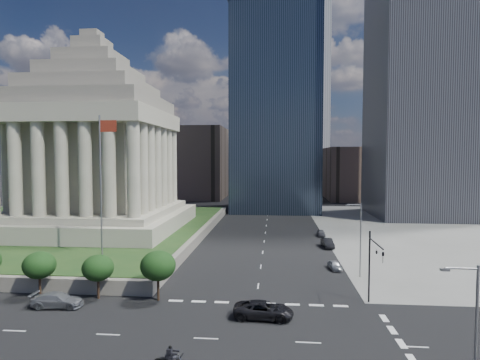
# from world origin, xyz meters

# --- Properties ---
(ground) EXTENTS (500.00, 500.00, 0.00)m
(ground) POSITION_xyz_m (0.00, 100.00, 0.00)
(ground) COLOR black
(ground) RESTS_ON ground
(sidewalk_ne) EXTENTS (68.00, 90.00, 0.03)m
(sidewalk_ne) POSITION_xyz_m (46.00, 60.00, 0.01)
(sidewalk_ne) COLOR slate
(sidewalk_ne) RESTS_ON ground
(plaza_terrace) EXTENTS (66.00, 70.00, 1.80)m
(plaza_terrace) POSITION_xyz_m (-45.00, 50.00, 0.90)
(plaza_terrace) COLOR #686559
(plaza_terrace) RESTS_ON ground
(plaza_lawn) EXTENTS (64.00, 68.00, 0.10)m
(plaza_lawn) POSITION_xyz_m (-45.00, 50.00, 1.85)
(plaza_lawn) COLOR #1C3A18
(plaza_lawn) RESTS_ON plaza_terrace
(war_memorial) EXTENTS (34.00, 34.00, 39.00)m
(war_memorial) POSITION_xyz_m (-34.00, 48.00, 21.40)
(war_memorial) COLOR gray
(war_memorial) RESTS_ON plaza_lawn
(flagpole) EXTENTS (2.52, 0.24, 20.00)m
(flagpole) POSITION_xyz_m (-21.83, 24.00, 13.11)
(flagpole) COLOR slate
(flagpole) RESTS_ON plaza_lawn
(midrise_glass) EXTENTS (26.00, 26.00, 60.00)m
(midrise_glass) POSITION_xyz_m (2.00, 95.00, 30.00)
(midrise_glass) COLOR black
(midrise_glass) RESTS_ON ground
(skyscraper_tall) EXTENTS (40.00, 40.00, 190.00)m
(skyscraper_tall) POSITION_xyz_m (8.00, 185.00, 95.00)
(skyscraper_tall) COLOR gray
(skyscraper_tall) RESTS_ON ground
(highrise_ne) EXTENTS (26.00, 28.00, 100.00)m
(highrise_ne) POSITION_xyz_m (42.00, 85.00, 50.00)
(highrise_ne) COLOR black
(highrise_ne) RESTS_ON ground
(building_filler_ne) EXTENTS (20.00, 30.00, 20.00)m
(building_filler_ne) POSITION_xyz_m (32.00, 130.00, 10.00)
(building_filler_ne) COLOR brown
(building_filler_ne) RESTS_ON ground
(building_filler_nw) EXTENTS (24.00, 30.00, 28.00)m
(building_filler_nw) POSITION_xyz_m (-30.00, 130.00, 14.00)
(building_filler_nw) COLOR brown
(building_filler_nw) RESTS_ON ground
(traffic_signal_ne) EXTENTS (0.30, 5.74, 8.00)m
(traffic_signal_ne) POSITION_xyz_m (12.50, 13.70, 5.25)
(traffic_signal_ne) COLOR black
(traffic_signal_ne) RESTS_ON ground
(street_lamp_south) EXTENTS (2.13, 0.22, 10.00)m
(street_lamp_south) POSITION_xyz_m (13.33, -6.00, 5.66)
(street_lamp_south) COLOR slate
(street_lamp_south) RESTS_ON ground
(street_lamp_north) EXTENTS (2.13, 0.22, 10.00)m
(street_lamp_north) POSITION_xyz_m (13.33, 25.00, 5.66)
(street_lamp_north) COLOR slate
(street_lamp_north) RESTS_ON ground
(pickup_truck) EXTENTS (3.07, 6.13, 1.67)m
(pickup_truck) POSITION_xyz_m (0.97, 10.00, 0.83)
(pickup_truck) COLOR black
(pickup_truck) RESTS_ON ground
(suv_grey) EXTENTS (5.58, 2.60, 1.58)m
(suv_grey) POSITION_xyz_m (-21.19, 11.00, 0.79)
(suv_grey) COLOR slate
(suv_grey) RESTS_ON ground
(parked_sedan_near) EXTENTS (3.78, 1.94, 1.23)m
(parked_sedan_near) POSITION_xyz_m (10.64, 28.47, 0.62)
(parked_sedan_near) COLOR #92959A
(parked_sedan_near) RESTS_ON ground
(parked_sedan_mid) EXTENTS (4.90, 2.06, 1.57)m
(parked_sedan_mid) POSITION_xyz_m (11.46, 42.80, 0.79)
(parked_sedan_mid) COLOR black
(parked_sedan_mid) RESTS_ON ground
(parked_sedan_far) EXTENTS (1.54, 3.76, 1.28)m
(parked_sedan_far) POSITION_xyz_m (11.50, 53.25, 0.64)
(parked_sedan_far) COLOR #4C4D53
(parked_sedan_far) RESTS_ON ground
(motorcycle_trail) EXTENTS (2.58, 0.90, 1.89)m
(motorcycle_trail) POSITION_xyz_m (-5.90, -0.36, 0.94)
(motorcycle_trail) COLOR black
(motorcycle_trail) RESTS_ON ground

